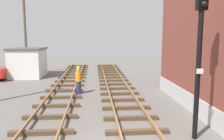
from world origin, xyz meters
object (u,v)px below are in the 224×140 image
(signal_mast, at_px, (200,42))
(utility_pole_far, at_px, (25,28))
(control_hut, at_px, (28,62))
(track_worker_foreground, at_px, (79,80))

(signal_mast, relative_size, utility_pole_far, 0.65)
(control_hut, xyz_separation_m, track_worker_foreground, (5.24, -7.11, -0.46))
(signal_mast, relative_size, track_worker_foreground, 3.08)
(control_hut, height_order, utility_pole_far, utility_pole_far)
(control_hut, distance_m, utility_pole_far, 3.70)
(control_hut, height_order, track_worker_foreground, control_hut)
(control_hut, relative_size, utility_pole_far, 0.43)
(control_hut, relative_size, track_worker_foreground, 2.03)
(utility_pole_far, distance_m, track_worker_foreground, 11.17)
(signal_mast, distance_m, track_worker_foreground, 8.97)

